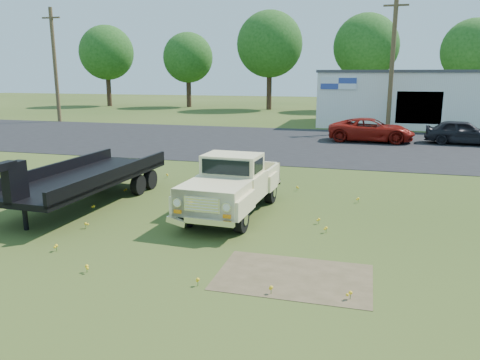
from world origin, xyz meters
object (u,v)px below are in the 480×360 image
(red_pickup, at_px, (371,130))
(dark_sedan, at_px, (463,132))
(flatbed_trailer, at_px, (85,174))
(vintage_pickup_truck, at_px, (233,184))

(red_pickup, bearing_deg, dark_sedan, -85.65)
(flatbed_trailer, relative_size, dark_sedan, 1.71)
(red_pickup, relative_size, dark_sedan, 1.22)
(flatbed_trailer, relative_size, red_pickup, 1.41)
(dark_sedan, bearing_deg, vintage_pickup_truck, 157.58)
(vintage_pickup_truck, bearing_deg, red_pickup, 79.67)
(flatbed_trailer, bearing_deg, vintage_pickup_truck, 3.93)
(red_pickup, distance_m, dark_sedan, 4.95)
(flatbed_trailer, bearing_deg, red_pickup, 64.19)
(flatbed_trailer, height_order, red_pickup, flatbed_trailer)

